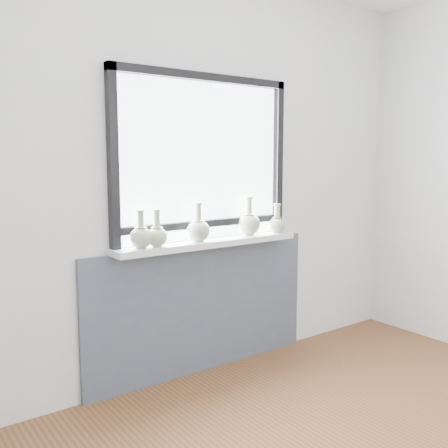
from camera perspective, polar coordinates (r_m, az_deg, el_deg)
back_wall at (r=3.25m, az=-2.71°, el=5.38°), size 3.60×0.02×2.60m
apron_panel at (r=3.37m, az=-2.33°, el=-9.57°), size 1.70×0.03×0.86m
windowsill at (r=3.21m, az=-1.68°, el=-2.18°), size 1.32×0.18×0.04m
window at (r=3.22m, az=-2.36°, el=7.87°), size 1.30×0.06×1.05m
vase_a at (r=2.94m, az=-9.48°, el=-1.37°), size 0.14×0.14×0.23m
vase_b at (r=2.97m, az=-7.67°, el=-1.26°), size 0.13×0.13×0.22m
vase_c at (r=3.13m, az=-2.96°, el=-0.63°), size 0.15×0.15×0.25m
vase_d at (r=3.40m, az=2.84°, el=0.13°), size 0.16×0.16×0.26m
vase_e at (r=3.53m, az=6.07°, el=0.07°), size 0.12×0.12×0.21m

